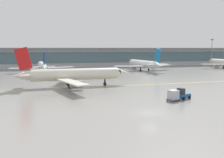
# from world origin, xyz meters

# --- Properties ---
(ground_plane) EXTENTS (400.00, 400.00, 0.00)m
(ground_plane) POSITION_xyz_m (0.00, 0.00, 0.00)
(ground_plane) COLOR gray
(taxiway_centreline_stripe) EXTENTS (110.00, 0.85, 0.01)m
(taxiway_centreline_stripe) POSITION_xyz_m (-7.41, 25.19, 0.00)
(taxiway_centreline_stripe) COLOR yellow
(taxiway_centreline_stripe) RESTS_ON ground_plane
(terminal_concourse) EXTENTS (222.38, 11.00, 9.60)m
(terminal_concourse) POSITION_xyz_m (0.00, 86.91, 4.92)
(terminal_concourse) COLOR #B2B7BC
(terminal_concourse) RESTS_ON ground_plane
(gate_airplane_1) EXTENTS (24.43, 26.33, 8.72)m
(gate_airplane_1) POSITION_xyz_m (-15.53, 64.80, 2.61)
(gate_airplane_1) COLOR white
(gate_airplane_1) RESTS_ON ground_plane
(gate_airplane_2) EXTENTS (26.68, 28.81, 9.54)m
(gate_airplane_2) POSITION_xyz_m (25.52, 62.11, 2.86)
(gate_airplane_2) COLOR white
(gate_airplane_2) RESTS_ON ground_plane
(taxiing_regional_jet) EXTENTS (29.36, 27.40, 9.76)m
(taxiing_regional_jet) POSITION_xyz_m (-7.79, 27.19, 2.93)
(taxiing_regional_jet) COLOR silver
(taxiing_regional_jet) RESTS_ON ground_plane
(baggage_tug) EXTENTS (2.91, 2.26, 2.10)m
(baggage_tug) POSITION_xyz_m (9.84, 6.94, 0.89)
(baggage_tug) COLOR #194C8C
(baggage_tug) RESTS_ON ground_plane
(cargo_dolly_lead) EXTENTS (2.50, 2.18, 1.94)m
(cargo_dolly_lead) POSITION_xyz_m (7.38, 6.13, 1.05)
(cargo_dolly_lead) COLOR #595B60
(cargo_dolly_lead) RESTS_ON ground_plane
(apron_light_mast_1) EXTENTS (1.80, 0.36, 14.28)m
(apron_light_mast_1) POSITION_xyz_m (73.64, 80.25, 7.83)
(apron_light_mast_1) COLOR gray
(apron_light_mast_1) RESTS_ON ground_plane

